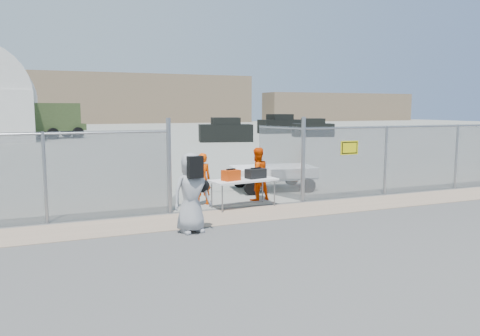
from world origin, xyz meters
name	(u,v)px	position (x,y,z in m)	size (l,w,h in m)	color
ground	(272,223)	(0.00, 0.00, 0.00)	(160.00, 160.00, 0.00)	#3E3E3E
tarmac_inside	(97,134)	(0.00, 42.00, 0.01)	(160.00, 80.00, 0.01)	gray
dirt_strip	(255,214)	(0.00, 1.00, 0.01)	(44.00, 1.60, 0.01)	#9E846B
distant_hills	(105,98)	(5.00, 78.00, 4.50)	(140.00, 6.00, 9.00)	#7F684F
chain_link_fence	(240,168)	(0.00, 2.00, 1.10)	(40.00, 0.20, 2.20)	gray
folding_table	(243,193)	(0.07, 1.91, 0.40)	(1.87, 0.78, 0.79)	white
orange_bag	(231,175)	(-0.34, 1.83, 0.94)	(0.46, 0.31, 0.29)	#CC3A08
black_duffel	(256,174)	(0.45, 1.95, 0.93)	(0.55, 0.32, 0.27)	black
security_worker_left	(202,179)	(-0.91, 2.64, 0.75)	(0.55, 0.36, 1.49)	#F44801
security_worker_right	(257,174)	(0.82, 2.67, 0.80)	(0.77, 0.60, 1.59)	#F44801
visitor	(191,193)	(-2.01, -0.07, 0.89)	(0.87, 0.57, 1.78)	#95969A
utility_trailer	(273,178)	(2.05, 4.09, 0.43)	(3.53, 1.82, 0.86)	white
military_truck	(44,121)	(-5.12, 35.55, 1.60)	(6.72, 2.48, 3.20)	#384A23
parked_vehicle_near	(225,130)	(8.66, 26.22, 0.97)	(4.30, 1.95, 1.95)	black
parked_vehicle_mid	(280,124)	(18.76, 36.15, 1.03)	(4.55, 2.06, 2.06)	black
parked_vehicle_far	(313,128)	(18.90, 29.40, 0.87)	(3.83, 1.73, 1.73)	black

